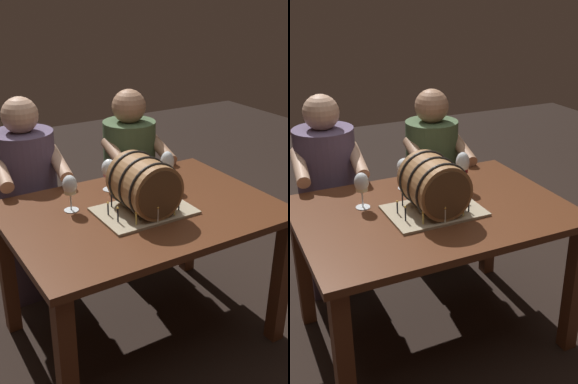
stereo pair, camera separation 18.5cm
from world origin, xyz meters
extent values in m
plane|color=black|center=(0.00, 0.00, 0.00)|extent=(8.00, 8.00, 0.00)
cube|color=#562D19|center=(0.00, 0.00, 0.71)|extent=(1.25, 0.89, 0.03)
cube|color=#562D19|center=(-0.57, -0.39, 0.34)|extent=(0.07, 0.07, 0.69)
cube|color=#562D19|center=(0.57, -0.39, 0.34)|extent=(0.07, 0.07, 0.69)
cube|color=#562D19|center=(-0.57, 0.39, 0.34)|extent=(0.07, 0.07, 0.69)
cube|color=#562D19|center=(0.57, 0.39, 0.34)|extent=(0.07, 0.07, 0.69)
cube|color=tan|center=(-0.01, -0.04, 0.73)|extent=(0.43, 0.31, 0.01)
cylinder|color=olive|center=(-0.01, -0.04, 0.86)|extent=(0.25, 0.27, 0.25)
cylinder|color=brown|center=(-0.01, -0.17, 0.86)|extent=(0.22, 0.00, 0.22)
cylinder|color=brown|center=(-0.01, 0.10, 0.86)|extent=(0.22, 0.00, 0.22)
torus|color=black|center=(-0.01, -0.13, 0.86)|extent=(0.27, 0.01, 0.27)
torus|color=black|center=(-0.01, -0.04, 0.86)|extent=(0.27, 0.01, 0.27)
torus|color=black|center=(-0.01, 0.06, 0.86)|extent=(0.27, 0.01, 0.27)
cylinder|color=silver|center=(0.16, -0.03, 0.76)|extent=(0.01, 0.01, 0.05)
sphere|color=#F9C64C|center=(0.16, -0.03, 0.79)|extent=(0.01, 0.01, 0.01)
cylinder|color=black|center=(0.14, 0.02, 0.77)|extent=(0.01, 0.01, 0.06)
sphere|color=#F9C64C|center=(0.14, 0.02, 0.80)|extent=(0.01, 0.01, 0.01)
cylinder|color=silver|center=(0.07, 0.09, 0.76)|extent=(0.01, 0.01, 0.06)
sphere|color=#F9C64C|center=(0.07, 0.09, 0.80)|extent=(0.01, 0.01, 0.01)
cylinder|color=silver|center=(-0.03, 0.10, 0.77)|extent=(0.01, 0.01, 0.07)
sphere|color=#F9C64C|center=(-0.03, 0.10, 0.81)|extent=(0.01, 0.01, 0.01)
cylinder|color=black|center=(-0.12, 0.07, 0.77)|extent=(0.01, 0.01, 0.06)
sphere|color=#F9C64C|center=(-0.12, 0.07, 0.80)|extent=(0.01, 0.01, 0.01)
cylinder|color=black|center=(-0.18, 0.00, 0.76)|extent=(0.01, 0.01, 0.05)
sphere|color=#F9C64C|center=(-0.18, 0.00, 0.79)|extent=(0.01, 0.01, 0.01)
cylinder|color=black|center=(-0.17, -0.08, 0.77)|extent=(0.01, 0.01, 0.06)
sphere|color=#F9C64C|center=(-0.17, -0.08, 0.80)|extent=(0.01, 0.01, 0.01)
cylinder|color=#EAD666|center=(-0.12, -0.15, 0.76)|extent=(0.01, 0.01, 0.05)
sphere|color=#F9C64C|center=(-0.12, -0.15, 0.79)|extent=(0.01, 0.01, 0.01)
cylinder|color=silver|center=(-0.02, -0.17, 0.77)|extent=(0.01, 0.01, 0.06)
sphere|color=#F9C64C|center=(-0.02, -0.17, 0.80)|extent=(0.01, 0.01, 0.01)
cylinder|color=#EAD666|center=(0.08, -0.16, 0.76)|extent=(0.01, 0.01, 0.06)
sphere|color=#F9C64C|center=(0.08, -0.16, 0.80)|extent=(0.01, 0.01, 0.01)
cylinder|color=black|center=(0.12, -0.12, 0.76)|extent=(0.01, 0.01, 0.05)
sphere|color=#F9C64C|center=(0.12, -0.12, 0.79)|extent=(0.01, 0.01, 0.01)
cylinder|color=white|center=(-0.03, 0.28, 0.73)|extent=(0.07, 0.07, 0.00)
cylinder|color=white|center=(-0.03, 0.28, 0.76)|extent=(0.01, 0.01, 0.07)
ellipsoid|color=white|center=(-0.03, 0.28, 0.84)|extent=(0.08, 0.08, 0.09)
cylinder|color=pink|center=(-0.03, 0.28, 0.81)|extent=(0.06, 0.06, 0.03)
cylinder|color=white|center=(-0.29, 0.15, 0.73)|extent=(0.07, 0.07, 0.00)
cylinder|color=white|center=(-0.29, 0.15, 0.77)|extent=(0.01, 0.01, 0.08)
ellipsoid|color=white|center=(-0.29, 0.15, 0.85)|extent=(0.07, 0.07, 0.09)
cylinder|color=beige|center=(-0.29, 0.15, 0.82)|extent=(0.06, 0.06, 0.02)
cylinder|color=white|center=(0.24, 0.15, 0.73)|extent=(0.07, 0.07, 0.00)
cylinder|color=white|center=(0.24, 0.15, 0.77)|extent=(0.01, 0.01, 0.08)
ellipsoid|color=white|center=(0.24, 0.15, 0.86)|extent=(0.07, 0.07, 0.11)
cylinder|color=maroon|center=(0.24, 0.15, 0.83)|extent=(0.06, 0.06, 0.03)
cube|color=#372D40|center=(-0.33, 0.69, 0.23)|extent=(0.34, 0.32, 0.45)
cylinder|color=#5B4C6B|center=(-0.33, 0.69, 0.71)|extent=(0.36, 0.36, 0.52)
sphere|color=tan|center=(-0.33, 0.69, 1.06)|extent=(0.20, 0.20, 0.20)
cylinder|color=tan|center=(-0.19, 0.55, 0.82)|extent=(0.10, 0.31, 0.14)
cylinder|color=tan|center=(-0.49, 0.57, 0.82)|extent=(0.10, 0.31, 0.14)
cube|color=#2A3A24|center=(0.33, 0.69, 0.23)|extent=(0.34, 0.32, 0.45)
cylinder|color=#47603D|center=(0.33, 0.69, 0.69)|extent=(0.35, 0.35, 0.49)
sphere|color=#A87A5B|center=(0.33, 0.69, 1.03)|extent=(0.20, 0.20, 0.20)
cylinder|color=#A87A5B|center=(0.46, 0.55, 0.79)|extent=(0.10, 0.31, 0.14)
cylinder|color=#A87A5B|center=(0.17, 0.57, 0.79)|extent=(0.10, 0.31, 0.14)
camera|label=1|loc=(-1.03, -1.72, 1.68)|focal=44.48mm
camera|label=2|loc=(-0.87, -1.81, 1.68)|focal=44.48mm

